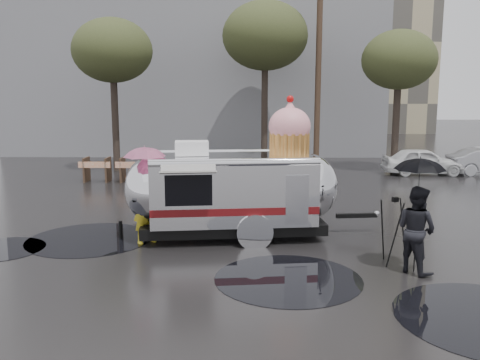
{
  "coord_description": "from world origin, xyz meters",
  "views": [
    {
      "loc": [
        -0.86,
        -10.61,
        3.61
      ],
      "look_at": [
        -1.04,
        1.99,
        1.45
      ],
      "focal_mm": 38.0,
      "sensor_mm": 36.0,
      "label": 1
    }
  ],
  "objects_px": {
    "person_right": "(416,229)",
    "tripod": "(394,225)",
    "airstream_trailer": "(235,187)",
    "person_left": "(146,205)"
  },
  "relations": [
    {
      "from": "person_left",
      "to": "tripod",
      "type": "height_order",
      "value": "person_left"
    },
    {
      "from": "person_right",
      "to": "tripod",
      "type": "height_order",
      "value": "person_right"
    },
    {
      "from": "tripod",
      "to": "person_right",
      "type": "bearing_deg",
      "value": -81.56
    },
    {
      "from": "person_left",
      "to": "person_right",
      "type": "bearing_deg",
      "value": -56.69
    },
    {
      "from": "airstream_trailer",
      "to": "person_right",
      "type": "xyz_separation_m",
      "value": [
        3.72,
        -2.61,
        -0.38
      ]
    },
    {
      "from": "airstream_trailer",
      "to": "person_right",
      "type": "bearing_deg",
      "value": -41.48
    },
    {
      "from": "airstream_trailer",
      "to": "tripod",
      "type": "height_order",
      "value": "airstream_trailer"
    },
    {
      "from": "tripod",
      "to": "person_left",
      "type": "bearing_deg",
      "value": 143.45
    },
    {
      "from": "person_left",
      "to": "tripod",
      "type": "distance_m",
      "value": 5.75
    },
    {
      "from": "airstream_trailer",
      "to": "tripod",
      "type": "distance_m",
      "value": 4.03
    }
  ]
}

